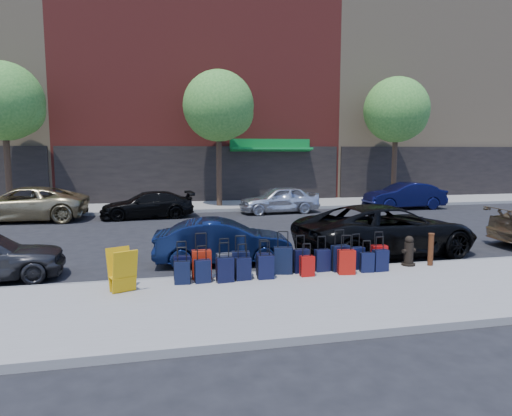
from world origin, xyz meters
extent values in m
plane|color=black|center=(0.00, 0.00, 0.00)|extent=(120.00, 120.00, 0.00)
cube|color=gray|center=(0.00, -6.50, 0.07)|extent=(60.00, 4.00, 0.15)
cube|color=gray|center=(0.00, 10.00, 0.07)|extent=(60.00, 4.00, 0.15)
cube|color=gray|center=(0.00, -4.48, 0.07)|extent=(60.00, 0.08, 0.15)
cube|color=gray|center=(0.00, 7.98, 0.07)|extent=(60.00, 0.08, 0.15)
cube|color=maroon|center=(0.00, 18.00, 10.00)|extent=(17.00, 12.00, 20.00)
cube|color=black|center=(0.00, 11.95, 1.70)|extent=(16.66, 0.15, 3.40)
cube|color=#0B6B27|center=(4.00, 11.60, 3.20)|extent=(5.00, 0.91, 0.27)
cube|color=#0B6B27|center=(4.00, 11.90, 3.55)|extent=(5.00, 0.10, 0.60)
cube|color=#967E5B|center=(16.00, 18.00, 9.00)|extent=(15.00, 12.00, 18.00)
cube|color=black|center=(16.00, 11.95, 1.70)|extent=(14.70, 0.15, 3.40)
cylinder|color=black|center=(-10.00, 9.50, 2.55)|extent=(0.30, 0.30, 4.80)
sphere|color=#2F7125|center=(-10.00, 9.50, 5.52)|extent=(3.80, 3.80, 3.80)
sphere|color=#2F7125|center=(-9.40, 9.50, 5.14)|extent=(2.58, 2.58, 2.58)
cylinder|color=black|center=(0.50, 9.50, 2.55)|extent=(0.30, 0.30, 4.80)
sphere|color=#2F7125|center=(0.50, 9.50, 5.52)|extent=(3.80, 3.80, 3.80)
sphere|color=#2F7125|center=(1.10, 9.50, 5.14)|extent=(2.58, 2.58, 2.58)
cylinder|color=black|center=(11.00, 9.50, 2.55)|extent=(0.30, 0.30, 4.80)
sphere|color=#2F7125|center=(11.00, 9.50, 5.52)|extent=(3.80, 3.80, 3.80)
sphere|color=#2F7125|center=(11.60, 9.50, 5.14)|extent=(2.58, 2.58, 2.58)
cube|color=black|center=(-2.43, -4.76, 0.43)|extent=(0.38, 0.21, 0.56)
cylinder|color=black|center=(-2.43, -4.76, 1.04)|extent=(0.21, 0.03, 0.03)
cube|color=#AA1E0A|center=(-1.98, -4.76, 0.48)|extent=(0.45, 0.25, 0.67)
cylinder|color=black|center=(-1.98, -4.76, 1.21)|extent=(0.25, 0.03, 0.03)
cube|color=#434248|center=(-1.43, -4.80, 0.44)|extent=(0.40, 0.24, 0.58)
cylinder|color=black|center=(-1.43, -4.80, 1.07)|extent=(0.22, 0.05, 0.03)
cube|color=black|center=(-1.06, -4.85, 0.46)|extent=(0.44, 0.28, 0.62)
cylinder|color=black|center=(-1.06, -4.85, 1.13)|extent=(0.23, 0.06, 0.03)
cube|color=black|center=(-0.49, -4.79, 0.42)|extent=(0.36, 0.20, 0.54)
cylinder|color=black|center=(-0.49, -4.79, 1.00)|extent=(0.20, 0.03, 0.03)
cube|color=black|center=(0.00, -4.77, 0.48)|extent=(0.47, 0.32, 0.65)
cylinder|color=black|center=(0.00, -4.77, 1.18)|extent=(0.24, 0.08, 0.03)
cube|color=black|center=(0.47, -4.76, 0.44)|extent=(0.41, 0.26, 0.57)
cylinder|color=black|center=(0.47, -4.76, 1.06)|extent=(0.22, 0.06, 0.03)
cube|color=black|center=(1.02, -4.77, 0.42)|extent=(0.37, 0.22, 0.55)
cylinder|color=black|center=(1.02, -4.77, 1.01)|extent=(0.20, 0.04, 0.03)
cube|color=black|center=(1.46, -4.85, 0.47)|extent=(0.45, 0.28, 0.64)
cylinder|color=black|center=(1.46, -4.85, 1.17)|extent=(0.24, 0.06, 0.03)
cube|color=black|center=(1.94, -4.76, 0.43)|extent=(0.40, 0.25, 0.56)
cylinder|color=black|center=(1.94, -4.76, 1.03)|extent=(0.21, 0.06, 0.03)
cube|color=#B20C0B|center=(2.56, -4.76, 0.44)|extent=(0.40, 0.24, 0.58)
cylinder|color=black|center=(2.56, -4.76, 1.06)|extent=(0.22, 0.05, 0.03)
cube|color=black|center=(-2.45, -5.10, 0.41)|extent=(0.37, 0.24, 0.52)
cylinder|color=black|center=(-2.45, -5.10, 0.97)|extent=(0.20, 0.05, 0.03)
cube|color=black|center=(-2.00, -5.09, 0.41)|extent=(0.37, 0.24, 0.52)
cylinder|color=black|center=(-2.00, -5.09, 0.98)|extent=(0.20, 0.05, 0.03)
cube|color=black|center=(-1.49, -5.16, 0.43)|extent=(0.40, 0.26, 0.56)
cylinder|color=black|center=(-1.49, -5.16, 1.05)|extent=(0.22, 0.05, 0.03)
cube|color=black|center=(-1.06, -5.09, 0.41)|extent=(0.37, 0.23, 0.52)
cylinder|color=black|center=(-1.06, -5.09, 0.98)|extent=(0.20, 0.05, 0.03)
cube|color=black|center=(-0.52, -5.11, 0.43)|extent=(0.38, 0.23, 0.55)
cylinder|color=black|center=(-0.52, -5.11, 1.03)|extent=(0.21, 0.04, 0.03)
cube|color=#A10D0A|center=(0.50, -5.11, 0.39)|extent=(0.33, 0.19, 0.49)
cylinder|color=black|center=(0.50, -5.11, 0.93)|extent=(0.19, 0.03, 0.03)
cube|color=#A9120A|center=(1.49, -5.15, 0.45)|extent=(0.43, 0.30, 0.59)
cylinder|color=black|center=(1.49, -5.15, 1.09)|extent=(0.23, 0.07, 0.03)
cube|color=black|center=(2.06, -5.08, 0.39)|extent=(0.35, 0.23, 0.49)
cylinder|color=black|center=(2.06, -5.08, 0.92)|extent=(0.19, 0.06, 0.03)
cube|color=black|center=(2.43, -5.08, 0.42)|extent=(0.37, 0.23, 0.54)
cylinder|color=black|center=(2.43, -5.08, 1.00)|extent=(0.20, 0.04, 0.03)
cylinder|color=black|center=(3.43, -4.71, 0.18)|extent=(0.35, 0.35, 0.06)
cylinder|color=black|center=(3.43, -4.71, 0.48)|extent=(0.23, 0.23, 0.55)
sphere|color=black|center=(3.43, -4.71, 0.83)|extent=(0.22, 0.22, 0.22)
cylinder|color=black|center=(3.43, -4.71, 0.54)|extent=(0.40, 0.16, 0.10)
cylinder|color=#38190C|center=(3.99, -4.84, 0.57)|extent=(0.14, 0.14, 0.83)
cylinder|color=#38190C|center=(3.99, -4.84, 0.98)|extent=(0.16, 0.16, 0.04)
cube|color=#CB950B|center=(-3.66, -5.53, 0.61)|extent=(0.56, 0.41, 0.92)
cube|color=#CB950B|center=(-3.79, -5.22, 0.61)|extent=(0.56, 0.41, 0.92)
cube|color=#CB950B|center=(-3.73, -5.37, 0.48)|extent=(0.60, 0.51, 0.02)
imported|color=#0D183B|center=(-1.19, -2.89, 0.62)|extent=(3.89, 1.67, 1.25)
imported|color=black|center=(3.77, -2.91, 0.77)|extent=(5.80, 3.23, 1.54)
imported|color=#99895E|center=(-8.75, 6.80, 0.77)|extent=(5.65, 2.85, 1.53)
imported|color=black|center=(-3.32, 6.54, 0.62)|extent=(4.41, 2.07, 1.24)
imported|color=silver|center=(3.17, 6.88, 0.69)|extent=(4.13, 1.89, 1.37)
imported|color=#0B0E33|center=(10.23, 6.95, 0.71)|extent=(4.34, 1.55, 1.42)
camera|label=1|loc=(-3.04, -15.20, 3.13)|focal=32.00mm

